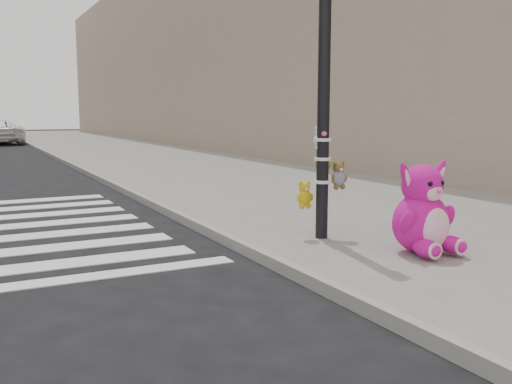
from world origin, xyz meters
TOP-DOWN VIEW (x-y plane):
  - ground at (0.00, 0.00)m, footprint 120.00×120.00m
  - sidewalk_near at (5.00, 10.00)m, footprint 7.00×80.00m
  - curb_edge at (1.55, 10.00)m, footprint 0.12×80.00m
  - bld_near at (10.50, 20.00)m, footprint 5.00×60.00m
  - signal_pole at (2.61, 1.82)m, footprint 0.67×0.49m
  - pink_bunny at (3.20, 0.57)m, footprint 0.79×0.81m
  - red_teddy at (3.40, 1.11)m, footprint 0.15×0.13m

SIDE VIEW (x-z plane):
  - ground at x=0.00m, z-range 0.00..0.00m
  - sidewalk_near at x=5.00m, z-range 0.00..0.14m
  - curb_edge at x=1.55m, z-range -0.01..0.15m
  - red_teddy at x=3.40m, z-range 0.14..0.33m
  - pink_bunny at x=3.20m, z-range 0.04..1.15m
  - signal_pole at x=2.61m, z-range -0.19..3.81m
  - bld_near at x=10.50m, z-range 0.00..10.00m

